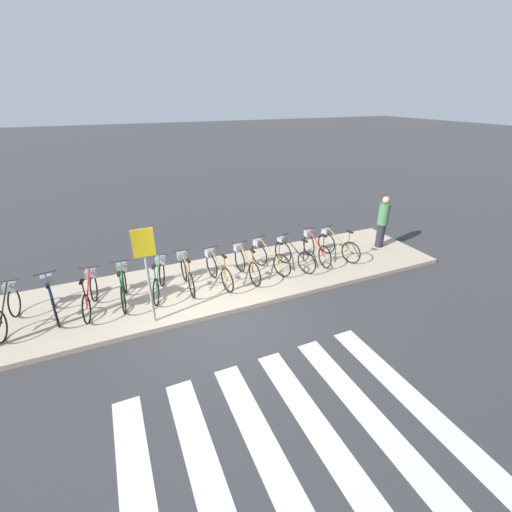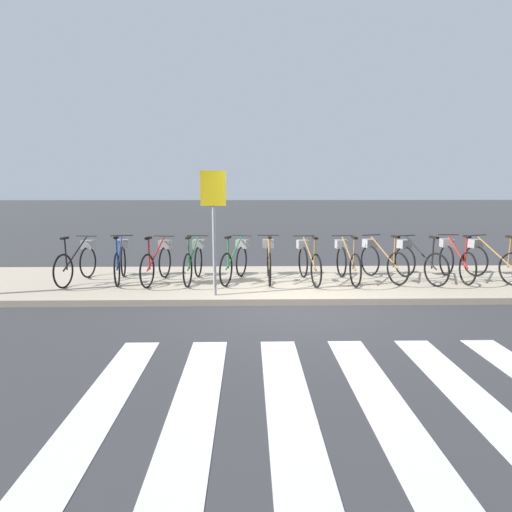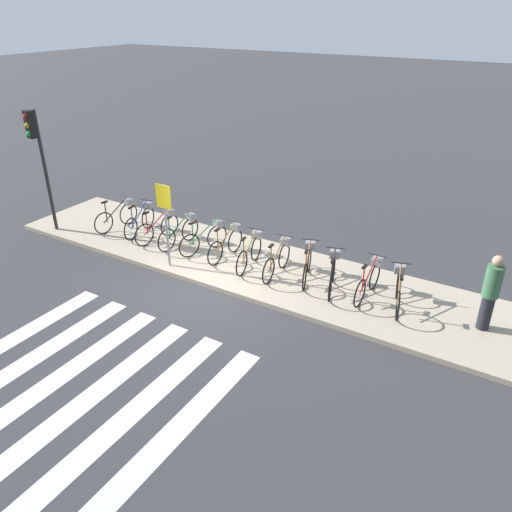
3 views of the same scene
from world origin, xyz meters
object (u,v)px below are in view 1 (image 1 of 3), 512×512
object	(u,v)px
parked_bicycle_0	(8,308)
parked_bicycle_10	(315,247)
parked_bicycle_3	(123,285)
parked_bicycle_7	(245,263)
parked_bicycle_5	(186,272)
parked_bicycle_2	(90,292)
sign_post	(146,261)
parked_bicycle_8	(268,256)
pedestrian	(383,221)
parked_bicycle_11	(336,244)
parked_bicycle_6	(217,268)
parked_bicycle_4	(159,277)
parked_bicycle_1	(52,298)
parked_bicycle_9	(292,253)

from	to	relation	value
parked_bicycle_0	parked_bicycle_10	bearing A→B (deg)	0.74
parked_bicycle_3	parked_bicycle_7	world-z (taller)	same
parked_bicycle_5	parked_bicycle_2	bearing A→B (deg)	-177.68
parked_bicycle_7	sign_post	world-z (taller)	sign_post
parked_bicycle_2	sign_post	world-z (taller)	sign_post
parked_bicycle_5	parked_bicycle_8	xyz separation A→B (m)	(2.36, 0.03, 0.00)
parked_bicycle_3	sign_post	distance (m)	1.66
parked_bicycle_10	parked_bicycle_0	bearing A→B (deg)	-179.26
parked_bicycle_7	parked_bicycle_8	world-z (taller)	same
parked_bicycle_5	pedestrian	world-z (taller)	pedestrian
parked_bicycle_7	parked_bicycle_11	size ratio (longest dim) A/B	1.04
parked_bicycle_2	parked_bicycle_6	world-z (taller)	same
parked_bicycle_8	parked_bicycle_5	bearing A→B (deg)	-179.26
parked_bicycle_11	parked_bicycle_4	bearing A→B (deg)	179.57
parked_bicycle_7	parked_bicycle_8	distance (m)	0.76
parked_bicycle_2	parked_bicycle_8	world-z (taller)	same
parked_bicycle_2	parked_bicycle_4	distance (m)	1.60
parked_bicycle_3	parked_bicycle_10	xyz separation A→B (m)	(5.49, 0.07, 0.00)
parked_bicycle_5	parked_bicycle_11	distance (m)	4.65
parked_bicycle_8	sign_post	size ratio (longest dim) A/B	0.69
parked_bicycle_4	parked_bicycle_11	distance (m)	5.34
parked_bicycle_4	parked_bicycle_10	world-z (taller)	same
parked_bicycle_7	parked_bicycle_11	bearing A→B (deg)	1.08
parked_bicycle_2	parked_bicycle_6	xyz separation A→B (m)	(3.09, -0.03, 0.00)
parked_bicycle_4	parked_bicycle_7	xyz separation A→B (m)	(2.30, -0.10, 0.00)
parked_bicycle_10	parked_bicycle_5	bearing A→B (deg)	-179.55
parked_bicycle_2	parked_bicycle_8	xyz separation A→B (m)	(4.65, 0.12, 0.00)
parked_bicycle_1	parked_bicycle_4	xyz separation A→B (m)	(2.39, -0.02, 0.00)
parked_bicycle_8	parked_bicycle_7	bearing A→B (deg)	-169.37
parked_bicycle_8	parked_bicycle_6	bearing A→B (deg)	-174.40
parked_bicycle_3	parked_bicycle_11	xyz separation A→B (m)	(6.20, -0.01, 0.00)
pedestrian	parked_bicycle_1	bearing A→B (deg)	-179.89
parked_bicycle_0	parked_bicycle_10	size ratio (longest dim) A/B	1.00
parked_bicycle_0	pedestrian	world-z (taller)	pedestrian
parked_bicycle_5	parked_bicycle_10	size ratio (longest dim) A/B	1.00
parked_bicycle_2	parked_bicycle_5	distance (m)	2.29
parked_bicycle_2	parked_bicycle_1	bearing A→B (deg)	172.67
parked_bicycle_2	pedestrian	xyz separation A→B (m)	(8.75, 0.12, 0.46)
parked_bicycle_0	parked_bicycle_1	world-z (taller)	same
parked_bicycle_5	sign_post	size ratio (longest dim) A/B	0.72
parked_bicycle_2	parked_bicycle_7	size ratio (longest dim) A/B	0.99
parked_bicycle_9	pedestrian	world-z (taller)	pedestrian
parked_bicycle_8	parked_bicycle_11	bearing A→B (deg)	-2.09
parked_bicycle_6	pedestrian	bearing A→B (deg)	1.53
parked_bicycle_9	parked_bicycle_11	distance (m)	1.57
parked_bicycle_8	parked_bicycle_9	xyz separation A→B (m)	(0.72, -0.13, 0.00)
parked_bicycle_3	pedestrian	xyz separation A→B (m)	(8.02, 0.07, 0.46)
parked_bicycle_9	pedestrian	xyz separation A→B (m)	(3.39, 0.13, 0.46)
parked_bicycle_1	parked_bicycle_10	size ratio (longest dim) A/B	0.99
parked_bicycle_9	parked_bicycle_5	bearing A→B (deg)	178.18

